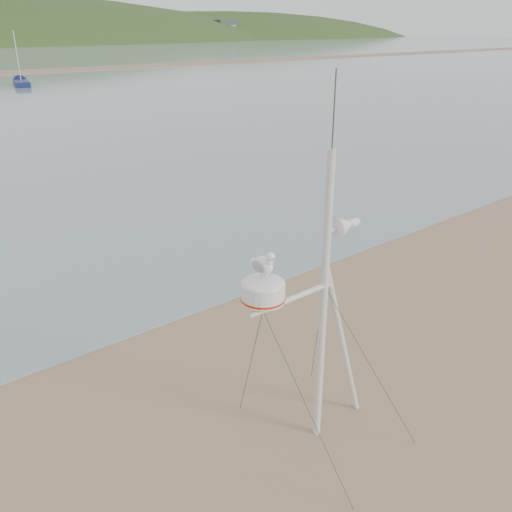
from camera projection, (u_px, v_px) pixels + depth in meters
mast_rig at (320, 365)px, 7.18m from camera, size 2.19×2.33×4.93m
sailboat_blue_far at (20, 82)px, 53.22m from camera, size 2.53×5.54×5.41m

